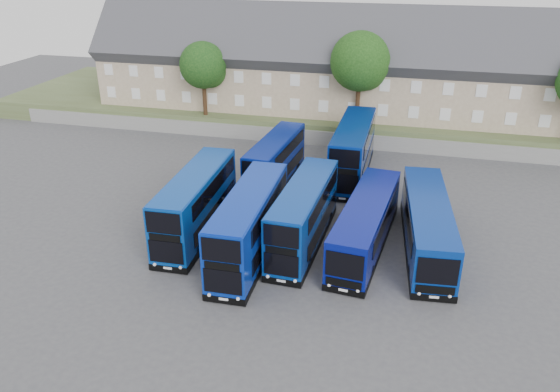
{
  "coord_description": "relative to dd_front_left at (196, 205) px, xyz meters",
  "views": [
    {
      "loc": [
        7.42,
        -27.77,
        18.67
      ],
      "look_at": [
        -1.18,
        6.53,
        2.2
      ],
      "focal_mm": 35.0,
      "sensor_mm": 36.0,
      "label": 1
    }
  ],
  "objects": [
    {
      "name": "dd_front_left",
      "position": [
        0.0,
        0.0,
        0.0
      ],
      "size": [
        2.93,
        11.11,
        4.38
      ],
      "rotation": [
        0.0,
        0.0,
        0.04
      ],
      "color": "#083A98",
      "rests_on": "ground"
    },
    {
      "name": "coach_east_a",
      "position": [
        11.66,
        0.83,
        -0.53
      ],
      "size": [
        3.74,
        12.32,
        3.32
      ],
      "rotation": [
        0.0,
        0.0,
        -0.1
      ],
      "color": "navy",
      "rests_on": "ground"
    },
    {
      "name": "dd_front_right",
      "position": [
        7.57,
        0.18,
        -0.07
      ],
      "size": [
        2.9,
        10.79,
        4.25
      ],
      "rotation": [
        0.0,
        0.0,
        -0.04
      ],
      "color": "#083392",
      "rests_on": "ground"
    },
    {
      "name": "dd_rear_right",
      "position": [
        9.23,
        13.02,
        0.13
      ],
      "size": [
        2.69,
        11.7,
        4.65
      ],
      "rotation": [
        0.0,
        0.0,
        -0.0
      ],
      "color": "navy",
      "rests_on": "ground"
    },
    {
      "name": "tree_mid",
      "position": [
        8.64,
        21.79,
        5.92
      ],
      "size": [
        5.76,
        5.76,
        9.18
      ],
      "color": "#382314",
      "rests_on": "earth_bank"
    },
    {
      "name": "tree_west",
      "position": [
        -7.36,
        21.29,
        4.9
      ],
      "size": [
        4.8,
        4.8,
        7.65
      ],
      "color": "#382314",
      "rests_on": "earth_bank"
    },
    {
      "name": "terrace_row",
      "position": [
        6.5,
        26.19,
        4.44
      ],
      "size": [
        54.0,
        10.4,
        11.2
      ],
      "color": "tan",
      "rests_on": "earth_bank"
    },
    {
      "name": "coach_east_b",
      "position": [
        15.61,
        1.57,
        -0.48
      ],
      "size": [
        3.73,
        12.62,
        3.4
      ],
      "rotation": [
        0.0,
        0.0,
        0.09
      ],
      "color": "navy",
      "rests_on": "ground"
    },
    {
      "name": "dd_rear_left",
      "position": [
        3.16,
        9.63,
        -0.2
      ],
      "size": [
        2.99,
        10.13,
        3.97
      ],
      "rotation": [
        0.0,
        0.0,
        -0.07
      ],
      "color": "navy",
      "rests_on": "ground"
    },
    {
      "name": "retaining_wall",
      "position": [
        6.5,
        20.19,
        -1.4
      ],
      "size": [
        70.0,
        0.4,
        1.5
      ],
      "primitive_type": "cube",
      "color": "slate",
      "rests_on": "ground"
    },
    {
      "name": "ground",
      "position": [
        6.5,
        -3.81,
        -2.15
      ],
      "size": [
        120.0,
        120.0,
        0.0
      ],
      "primitive_type": "plane",
      "color": "#444448",
      "rests_on": "ground"
    },
    {
      "name": "dd_front_mid",
      "position": [
        4.51,
        -2.16,
        0.02
      ],
      "size": [
        2.8,
        11.2,
        4.43
      ],
      "rotation": [
        0.0,
        0.0,
        0.02
      ],
      "color": "#082AA2",
      "rests_on": "ground"
    },
    {
      "name": "earth_bank",
      "position": [
        6.5,
        30.19,
        -1.15
      ],
      "size": [
        80.0,
        20.0,
        2.0
      ],
      "primitive_type": "cube",
      "color": "#4A5730",
      "rests_on": "ground"
    }
  ]
}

